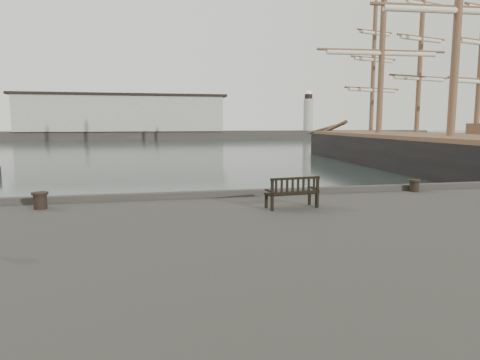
% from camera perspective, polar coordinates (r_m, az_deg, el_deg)
% --- Properties ---
extents(ground, '(400.00, 400.00, 0.00)m').
position_cam_1_polar(ground, '(13.57, -0.61, -8.56)').
color(ground, black).
rests_on(ground, ground).
extents(breakwater, '(140.00, 9.50, 12.20)m').
position_cam_1_polar(breakwater, '(104.79, -13.40, 7.62)').
color(breakwater, '#383530').
rests_on(breakwater, ground).
extents(bench, '(1.45, 0.67, 0.81)m').
position_cam_1_polar(bench, '(11.29, 6.94, -2.43)').
color(bench, black).
rests_on(bench, quay).
extents(bollard_left, '(0.45, 0.45, 0.44)m').
position_cam_1_polar(bollard_left, '(12.25, -25.09, -2.49)').
color(bollard_left, black).
rests_on(bollard_left, quay).
extents(bollard_right, '(0.38, 0.38, 0.39)m').
position_cam_1_polar(bollard_right, '(15.03, 22.22, -0.70)').
color(bollard_right, black).
rests_on(bollard_right, quay).
extents(tall_ship_main, '(11.57, 43.02, 31.88)m').
position_cam_1_polar(tall_ship_main, '(36.46, 26.05, 2.11)').
color(tall_ship_main, black).
rests_on(tall_ship_main, ground).
extents(tall_ship_far, '(12.44, 28.50, 23.90)m').
position_cam_1_polar(tall_ship_far, '(56.78, 22.34, 3.97)').
color(tall_ship_far, black).
rests_on(tall_ship_far, ground).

